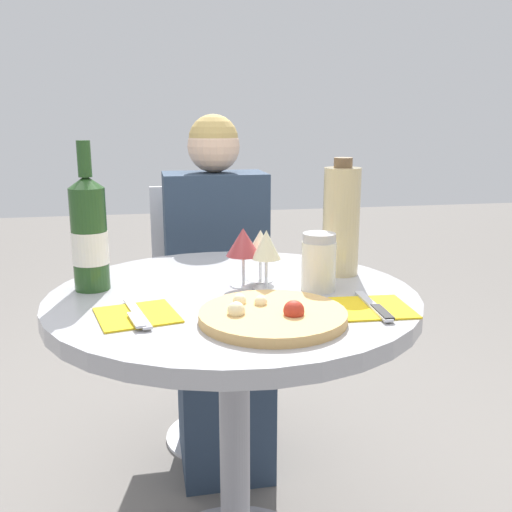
{
  "coord_description": "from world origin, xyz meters",
  "views": [
    {
      "loc": [
        -0.19,
        -1.21,
        1.13
      ],
      "look_at": [
        0.04,
        -0.08,
        0.86
      ],
      "focal_mm": 40.0,
      "sensor_mm": 36.0,
      "label": 1
    }
  ],
  "objects": [
    {
      "name": "wine_glass_front_right",
      "position": [
        0.08,
        0.01,
        0.86
      ],
      "size": [
        0.07,
        0.07,
        0.14
      ],
      "color": "silver",
      "rests_on": "dining_table"
    },
    {
      "name": "wine_glass_back_right",
      "position": [
        0.08,
        0.08,
        0.85
      ],
      "size": [
        0.07,
        0.07,
        0.13
      ],
      "color": "silver",
      "rests_on": "dining_table"
    },
    {
      "name": "tall_carafe",
      "position": [
        0.29,
        0.11,
        0.89
      ],
      "size": [
        0.09,
        0.09,
        0.29
      ],
      "color": "tan",
      "rests_on": "dining_table"
    },
    {
      "name": "pizza_large",
      "position": [
        0.04,
        -0.2,
        0.77
      ],
      "size": [
        0.29,
        0.29,
        0.05
      ],
      "color": "tan",
      "rests_on": "dining_table"
    },
    {
      "name": "place_setting_left",
      "position": [
        -0.21,
        -0.13,
        0.76
      ],
      "size": [
        0.18,
        0.19,
        0.01
      ],
      "color": "gold",
      "rests_on": "dining_table"
    },
    {
      "name": "place_setting_right",
      "position": [
        0.26,
        -0.17,
        0.76
      ],
      "size": [
        0.16,
        0.19,
        0.01
      ],
      "color": "gold",
      "rests_on": "dining_table"
    },
    {
      "name": "wine_bottle",
      "position": [
        -0.31,
        0.09,
        0.88
      ],
      "size": [
        0.08,
        0.08,
        0.33
      ],
      "color": "#23471E",
      "rests_on": "dining_table"
    },
    {
      "name": "seated_diner",
      "position": [
        0.04,
        0.59,
        0.51
      ],
      "size": [
        0.34,
        0.43,
        1.15
      ],
      "rotation": [
        0.0,
        0.0,
        3.14
      ],
      "color": "#28384C",
      "rests_on": "ground_plane"
    },
    {
      "name": "wine_glass_center",
      "position": [
        0.03,
        0.04,
        0.86
      ],
      "size": [
        0.08,
        0.08,
        0.14
      ],
      "color": "silver",
      "rests_on": "dining_table"
    },
    {
      "name": "dining_table",
      "position": [
        0.0,
        0.0,
        0.58
      ],
      "size": [
        0.83,
        0.83,
        0.76
      ],
      "color": "gray",
      "rests_on": "ground_plane"
    },
    {
      "name": "chair_behind_diner",
      "position": [
        0.04,
        0.74,
        0.43
      ],
      "size": [
        0.42,
        0.42,
        0.9
      ],
      "rotation": [
        0.0,
        0.0,
        3.14
      ],
      "color": "silver",
      "rests_on": "ground_plane"
    },
    {
      "name": "sugar_shaker",
      "position": [
        0.19,
        -0.02,
        0.82
      ],
      "size": [
        0.08,
        0.08,
        0.13
      ],
      "color": "silver",
      "rests_on": "dining_table"
    }
  ]
}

